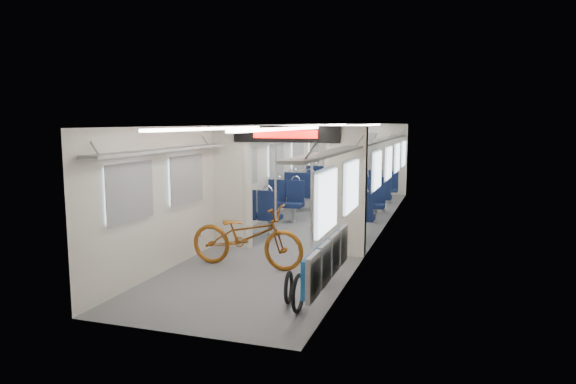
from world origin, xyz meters
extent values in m
plane|color=#515456|center=(0.00, 0.00, 0.00)|extent=(12.00, 12.00, 0.00)
cube|color=beige|center=(-1.45, 0.00, 1.15)|extent=(0.02, 12.00, 2.30)
cube|color=beige|center=(1.45, 0.00, 1.15)|extent=(0.02, 12.00, 2.30)
cube|color=beige|center=(0.00, 6.00, 1.15)|extent=(2.90, 0.02, 2.30)
cube|color=beige|center=(0.00, -6.00, 1.15)|extent=(2.90, 0.02, 2.30)
cube|color=silver|center=(0.00, 0.00, 2.30)|extent=(2.90, 12.00, 0.02)
cube|color=white|center=(-0.55, 0.00, 2.27)|extent=(0.12, 11.40, 0.04)
cube|color=white|center=(0.55, 0.00, 2.27)|extent=(0.12, 11.40, 0.04)
cube|color=beige|center=(-1.12, -2.00, 1.00)|extent=(0.65, 0.18, 2.00)
cube|color=beige|center=(1.12, -2.00, 1.00)|extent=(0.65, 0.18, 2.00)
cube|color=beige|center=(0.00, -2.00, 2.15)|extent=(2.90, 0.18, 0.30)
cylinder|color=beige|center=(-0.80, -2.00, 1.00)|extent=(0.20, 0.20, 2.00)
cylinder|color=beige|center=(0.80, -2.00, 1.00)|extent=(0.20, 0.20, 2.00)
cube|color=black|center=(0.00, -2.11, 2.15)|extent=(2.00, 0.03, 0.30)
cube|color=#FF0C07|center=(0.00, -2.13, 2.15)|extent=(1.20, 0.02, 0.14)
cube|color=silver|center=(-1.42, -4.80, 1.40)|extent=(0.04, 1.00, 0.75)
cube|color=silver|center=(1.42, -4.80, 1.40)|extent=(0.04, 1.00, 0.75)
cube|color=silver|center=(-1.42, -3.20, 1.40)|extent=(0.04, 1.00, 0.75)
cube|color=silver|center=(1.42, -3.20, 1.40)|extent=(0.04, 1.00, 0.75)
cube|color=silver|center=(-1.42, -0.50, 1.40)|extent=(0.04, 1.00, 0.75)
cube|color=silver|center=(1.42, -0.50, 1.40)|extent=(0.04, 1.00, 0.75)
cube|color=silver|center=(-1.42, 1.40, 1.40)|extent=(0.04, 1.00, 0.75)
cube|color=silver|center=(1.42, 1.40, 1.40)|extent=(0.04, 1.00, 0.75)
cube|color=silver|center=(-1.42, 3.30, 1.40)|extent=(0.04, 1.00, 0.75)
cube|color=silver|center=(1.42, 3.30, 1.40)|extent=(0.04, 1.00, 0.75)
cube|color=silver|center=(-1.42, 5.10, 1.40)|extent=(0.04, 1.00, 0.75)
cube|color=silver|center=(1.42, 5.10, 1.40)|extent=(0.04, 1.00, 0.75)
cube|color=gray|center=(-1.27, -4.00, 1.95)|extent=(0.30, 3.60, 0.04)
cube|color=gray|center=(1.27, -4.00, 1.95)|extent=(0.30, 3.60, 0.04)
cube|color=gray|center=(-1.27, 2.00, 1.95)|extent=(0.30, 7.60, 0.04)
cube|color=gray|center=(1.27, 2.00, 1.95)|extent=(0.30, 7.60, 0.04)
cube|color=gray|center=(0.00, 5.94, 1.00)|extent=(0.90, 0.05, 2.00)
imported|color=brown|center=(-0.29, -3.26, 0.52)|extent=(1.99, 0.75, 1.03)
cube|color=gray|center=(1.38, -5.26, 0.58)|extent=(0.06, 0.48, 0.54)
cube|color=navy|center=(1.32, -5.26, 0.58)|extent=(0.06, 0.44, 0.46)
cube|color=gray|center=(1.38, -4.71, 0.58)|extent=(0.06, 0.48, 0.54)
cube|color=navy|center=(1.32, -4.71, 0.58)|extent=(0.06, 0.44, 0.46)
cube|color=gray|center=(1.38, -4.16, 0.58)|extent=(0.06, 0.48, 0.54)
cube|color=navy|center=(1.32, -4.16, 0.58)|extent=(0.06, 0.44, 0.46)
cube|color=gray|center=(1.38, -3.61, 0.58)|extent=(0.06, 0.48, 0.54)
cube|color=navy|center=(1.32, -3.61, 0.58)|extent=(0.06, 0.44, 0.46)
torus|color=black|center=(1.10, -4.95, 0.23)|extent=(0.05, 0.50, 0.50)
torus|color=black|center=(0.89, -4.69, 0.19)|extent=(0.10, 0.44, 0.44)
torus|color=black|center=(1.12, -3.72, 0.24)|extent=(0.20, 0.52, 0.53)
cube|color=#0C1535|center=(-0.70, -0.99, 0.40)|extent=(0.43, 0.40, 0.10)
cylinder|color=gray|center=(-0.70, -0.99, 0.17)|extent=(0.10, 0.10, 0.35)
cube|color=#0C1535|center=(-0.70, -1.15, 0.71)|extent=(0.43, 0.08, 0.53)
torus|color=silver|center=(-0.70, -1.15, 0.98)|extent=(0.22, 0.03, 0.22)
cube|color=#0C1535|center=(-0.70, 0.64, 0.40)|extent=(0.43, 0.40, 0.10)
cylinder|color=gray|center=(-0.70, 0.64, 0.17)|extent=(0.10, 0.10, 0.35)
cube|color=#0C1535|center=(-0.70, 0.80, 0.71)|extent=(0.43, 0.08, 0.53)
torus|color=silver|center=(-0.70, 0.80, 0.98)|extent=(0.22, 0.03, 0.22)
cube|color=#0C1535|center=(-1.17, -0.99, 0.40)|extent=(0.43, 0.40, 0.10)
cylinder|color=gray|center=(-1.17, -0.99, 0.17)|extent=(0.10, 0.10, 0.35)
cube|color=#0C1535|center=(-1.17, -1.15, 0.71)|extent=(0.43, 0.08, 0.53)
torus|color=silver|center=(-1.17, -1.15, 0.98)|extent=(0.22, 0.03, 0.22)
cube|color=#0C1535|center=(-1.17, 0.64, 0.40)|extent=(0.43, 0.40, 0.10)
cylinder|color=gray|center=(-1.17, 0.64, 0.17)|extent=(0.10, 0.10, 0.35)
cube|color=#0C1535|center=(-1.17, 0.80, 0.71)|extent=(0.43, 0.08, 0.53)
torus|color=silver|center=(-1.17, 0.80, 0.98)|extent=(0.22, 0.03, 0.22)
cube|color=#0C1535|center=(0.70, -0.47, 0.40)|extent=(0.42, 0.39, 0.10)
cylinder|color=gray|center=(0.70, -0.47, 0.17)|extent=(0.10, 0.10, 0.35)
cube|color=#0C1535|center=(0.70, -0.63, 0.71)|extent=(0.42, 0.07, 0.51)
torus|color=silver|center=(0.70, -0.63, 0.96)|extent=(0.21, 0.03, 0.21)
cube|color=#0C1535|center=(0.70, 1.12, 0.40)|extent=(0.42, 0.39, 0.10)
cylinder|color=gray|center=(0.70, 1.12, 0.17)|extent=(0.10, 0.10, 0.35)
cube|color=#0C1535|center=(0.70, 1.28, 0.71)|extent=(0.42, 0.07, 0.51)
torus|color=silver|center=(0.70, 1.28, 0.96)|extent=(0.21, 0.03, 0.21)
cube|color=#0C1535|center=(1.17, -0.47, 0.40)|extent=(0.42, 0.39, 0.10)
cylinder|color=gray|center=(1.17, -0.47, 0.17)|extent=(0.10, 0.10, 0.35)
cube|color=#0C1535|center=(1.17, -0.63, 0.71)|extent=(0.42, 0.07, 0.51)
torus|color=silver|center=(1.17, -0.63, 0.96)|extent=(0.21, 0.03, 0.21)
cube|color=#0C1535|center=(1.17, 1.12, 0.40)|extent=(0.42, 0.39, 0.10)
cylinder|color=gray|center=(1.17, 1.12, 0.17)|extent=(0.10, 0.10, 0.35)
cube|color=#0C1535|center=(1.17, 1.28, 0.71)|extent=(0.42, 0.07, 0.51)
torus|color=silver|center=(1.17, 1.28, 0.96)|extent=(0.21, 0.03, 0.21)
cube|color=#0C1535|center=(-0.70, 2.28, 0.40)|extent=(0.47, 0.44, 0.10)
cylinder|color=gray|center=(-0.70, 2.28, 0.17)|extent=(0.10, 0.10, 0.35)
cube|color=#0C1535|center=(-0.70, 2.10, 0.74)|extent=(0.47, 0.08, 0.58)
torus|color=silver|center=(-0.70, 2.10, 1.03)|extent=(0.24, 0.03, 0.24)
cube|color=#0C1535|center=(-0.70, 4.06, 0.40)|extent=(0.47, 0.44, 0.10)
cylinder|color=gray|center=(-0.70, 4.06, 0.17)|extent=(0.10, 0.10, 0.35)
cube|color=#0C1535|center=(-0.70, 4.24, 0.74)|extent=(0.47, 0.08, 0.58)
torus|color=silver|center=(-0.70, 4.24, 1.03)|extent=(0.24, 0.03, 0.24)
cube|color=#0C1535|center=(-1.17, 2.28, 0.40)|extent=(0.47, 0.44, 0.10)
cylinder|color=gray|center=(-1.17, 2.28, 0.17)|extent=(0.10, 0.10, 0.35)
cube|color=#0C1535|center=(-1.17, 2.10, 0.74)|extent=(0.47, 0.08, 0.58)
torus|color=silver|center=(-1.17, 2.10, 1.03)|extent=(0.24, 0.03, 0.24)
cube|color=#0C1535|center=(-1.17, 4.06, 0.40)|extent=(0.47, 0.44, 0.10)
cylinder|color=gray|center=(-1.17, 4.06, 0.17)|extent=(0.10, 0.10, 0.35)
cube|color=#0C1535|center=(-1.17, 4.24, 0.74)|extent=(0.47, 0.08, 0.58)
torus|color=silver|center=(-1.17, 4.24, 1.03)|extent=(0.24, 0.03, 0.24)
cube|color=#0C1535|center=(0.70, 2.57, 0.40)|extent=(0.41, 0.38, 0.10)
cylinder|color=gray|center=(0.70, 2.57, 0.17)|extent=(0.10, 0.10, 0.35)
cube|color=#0C1535|center=(0.70, 2.42, 0.70)|extent=(0.41, 0.07, 0.50)
torus|color=silver|center=(0.70, 2.42, 0.95)|extent=(0.21, 0.03, 0.21)
cube|color=#0C1535|center=(0.70, 4.10, 0.40)|extent=(0.41, 0.38, 0.10)
cylinder|color=gray|center=(0.70, 4.10, 0.17)|extent=(0.10, 0.10, 0.35)
cube|color=#0C1535|center=(0.70, 4.26, 0.70)|extent=(0.41, 0.07, 0.50)
torus|color=silver|center=(0.70, 4.26, 0.95)|extent=(0.21, 0.03, 0.21)
cube|color=#0C1535|center=(1.17, 2.57, 0.40)|extent=(0.41, 0.38, 0.10)
cylinder|color=gray|center=(1.17, 2.57, 0.17)|extent=(0.10, 0.10, 0.35)
cube|color=#0C1535|center=(1.17, 2.42, 0.70)|extent=(0.41, 0.07, 0.50)
torus|color=silver|center=(1.17, 2.42, 0.95)|extent=(0.21, 0.03, 0.21)
cube|color=#0C1535|center=(1.17, 4.10, 0.40)|extent=(0.41, 0.38, 0.10)
cylinder|color=gray|center=(1.17, 4.10, 0.17)|extent=(0.10, 0.10, 0.35)
cube|color=#0C1535|center=(1.17, 4.26, 0.70)|extent=(0.41, 0.07, 0.50)
torus|color=silver|center=(1.17, 4.26, 0.95)|extent=(0.21, 0.03, 0.21)
cylinder|color=silver|center=(-0.39, -1.55, 1.15)|extent=(0.04, 0.04, 2.30)
cylinder|color=silver|center=(0.37, -1.67, 1.15)|extent=(0.05, 0.05, 2.30)
cylinder|color=silver|center=(-0.25, 1.78, 1.15)|extent=(0.04, 0.04, 2.30)
cylinder|color=silver|center=(0.39, 1.87, 1.15)|extent=(0.04, 0.04, 2.30)
camera|label=1|loc=(2.88, -10.86, 2.38)|focal=32.00mm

